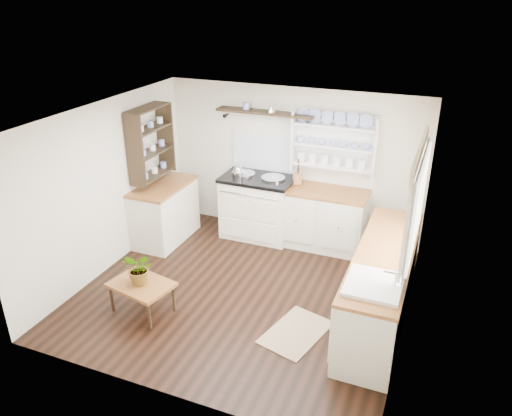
# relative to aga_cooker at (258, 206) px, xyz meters

# --- Properties ---
(floor) EXTENTS (4.00, 3.80, 0.01)m
(floor) POSITION_rel_aga_cooker_xyz_m (0.43, -1.57, -0.50)
(floor) COLOR black
(floor) RESTS_ON ground
(wall_back) EXTENTS (4.00, 0.02, 2.30)m
(wall_back) POSITION_rel_aga_cooker_xyz_m (0.43, 0.33, 0.65)
(wall_back) COLOR silver
(wall_back) RESTS_ON ground
(wall_right) EXTENTS (0.02, 3.80, 2.30)m
(wall_right) POSITION_rel_aga_cooker_xyz_m (2.43, -1.57, 0.65)
(wall_right) COLOR silver
(wall_right) RESTS_ON ground
(wall_left) EXTENTS (0.02, 3.80, 2.30)m
(wall_left) POSITION_rel_aga_cooker_xyz_m (-1.57, -1.57, 0.65)
(wall_left) COLOR silver
(wall_left) RESTS_ON ground
(ceiling) EXTENTS (4.00, 3.80, 0.01)m
(ceiling) POSITION_rel_aga_cooker_xyz_m (0.43, -1.57, 1.80)
(ceiling) COLOR white
(ceiling) RESTS_ON wall_back
(window) EXTENTS (0.08, 1.55, 1.22)m
(window) POSITION_rel_aga_cooker_xyz_m (2.38, -1.42, 1.07)
(window) COLOR white
(window) RESTS_ON wall_right
(aga_cooker) EXTENTS (1.09, 0.76, 1.01)m
(aga_cooker) POSITION_rel_aga_cooker_xyz_m (0.00, 0.00, 0.00)
(aga_cooker) COLOR white
(aga_cooker) RESTS_ON floor
(back_cabinets) EXTENTS (1.27, 0.63, 0.90)m
(back_cabinets) POSITION_rel_aga_cooker_xyz_m (1.03, 0.03, -0.04)
(back_cabinets) COLOR beige
(back_cabinets) RESTS_ON floor
(right_cabinets) EXTENTS (0.62, 2.43, 0.90)m
(right_cabinets) POSITION_rel_aga_cooker_xyz_m (2.13, -1.47, -0.04)
(right_cabinets) COLOR beige
(right_cabinets) RESTS_ON floor
(belfast_sink) EXTENTS (0.55, 0.60, 0.45)m
(belfast_sink) POSITION_rel_aga_cooker_xyz_m (2.13, -2.22, 0.30)
(belfast_sink) COLOR white
(belfast_sink) RESTS_ON right_cabinets
(left_cabinets) EXTENTS (0.62, 1.13, 0.90)m
(left_cabinets) POSITION_rel_aga_cooker_xyz_m (-1.27, -0.67, -0.04)
(left_cabinets) COLOR beige
(left_cabinets) RESTS_ON floor
(plate_rack) EXTENTS (1.20, 0.22, 0.90)m
(plate_rack) POSITION_rel_aga_cooker_xyz_m (1.08, 0.29, 1.06)
(plate_rack) COLOR white
(plate_rack) RESTS_ON wall_back
(high_shelf) EXTENTS (1.50, 0.29, 0.16)m
(high_shelf) POSITION_rel_aga_cooker_xyz_m (0.03, 0.21, 1.41)
(high_shelf) COLOR black
(high_shelf) RESTS_ON wall_back
(left_shelving) EXTENTS (0.28, 0.80, 1.05)m
(left_shelving) POSITION_rel_aga_cooker_xyz_m (-1.41, -0.67, 1.05)
(left_shelving) COLOR black
(left_shelving) RESTS_ON wall_left
(kettle) EXTENTS (0.18, 0.18, 0.22)m
(kettle) POSITION_rel_aga_cooker_xyz_m (-0.28, -0.12, 0.54)
(kettle) COLOR silver
(kettle) RESTS_ON aga_cooker
(utensil_crock) EXTENTS (0.14, 0.14, 0.16)m
(utensil_crock) POSITION_rel_aga_cooker_xyz_m (0.58, 0.11, 0.49)
(utensil_crock) COLOR #A7643D
(utensil_crock) RESTS_ON back_cabinets
(center_table) EXTENTS (0.81, 0.65, 0.39)m
(center_table) POSITION_rel_aga_cooker_xyz_m (-0.54, -2.41, -0.15)
(center_table) COLOR brown
(center_table) RESTS_ON floor
(potted_plant) EXTENTS (0.46, 0.44, 0.41)m
(potted_plant) POSITION_rel_aga_cooker_xyz_m (-0.54, -2.41, 0.10)
(potted_plant) COLOR #3F7233
(potted_plant) RESTS_ON center_table
(floor_rug) EXTENTS (0.75, 0.96, 0.02)m
(floor_rug) POSITION_rel_aga_cooker_xyz_m (1.32, -2.12, -0.49)
(floor_rug) COLOR olive
(floor_rug) RESTS_ON floor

